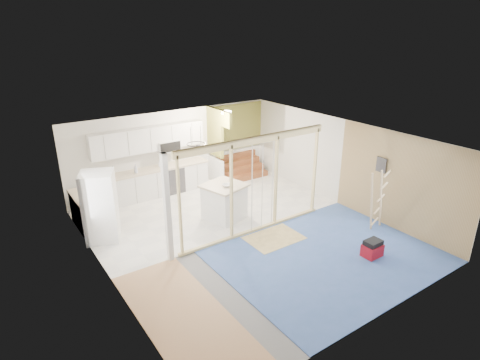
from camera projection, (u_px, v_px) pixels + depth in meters
room at (245, 189)px, 9.97m from camera, size 7.01×8.01×2.61m
floor_overlays at (246, 233)px, 10.52m from camera, size 7.00×8.00×0.03m
stud_frame at (236, 179)px, 9.71m from camera, size 4.66×0.14×2.60m
base_cabinets at (136, 191)px, 12.00m from camera, size 4.45×2.24×0.93m
upper_cabinets at (151, 140)px, 12.26m from camera, size 3.60×0.41×0.85m
green_partition at (232, 152)px, 13.98m from camera, size 2.25×1.51×2.60m
pot_rack at (196, 146)px, 11.00m from camera, size 0.52×0.52×0.72m
sheathing_panel at (400, 184)px, 10.27m from camera, size 0.02×4.00×2.60m
electrical_panel at (381, 165)px, 10.58m from camera, size 0.04×0.30×0.40m
ceiling_light at (226, 112)px, 12.56m from camera, size 0.32×0.32×0.08m
fridge at (101, 207)px, 9.89m from camera, size 1.04×1.00×1.80m
island at (224, 202)px, 11.14m from camera, size 1.28×1.28×1.02m
bowl at (227, 185)px, 10.84m from camera, size 0.24×0.24×0.06m
soap_bottle_a at (136, 169)px, 12.03m from camera, size 0.14×0.14×0.29m
soap_bottle_b at (160, 163)px, 12.61m from camera, size 0.12×0.12×0.20m
toolbox at (372, 249)px, 9.38m from camera, size 0.45×0.34×0.43m
ladder at (377, 200)px, 10.39m from camera, size 0.91×0.13×1.69m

